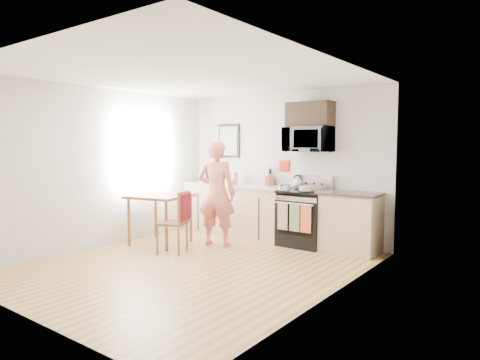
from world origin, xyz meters
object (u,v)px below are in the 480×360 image
Objects in this scene: cake at (306,189)px; dining_table at (160,200)px; chair at (180,213)px; microwave at (308,140)px; person at (217,193)px; range at (304,219)px.

dining_table is at bearing -150.30° from cake.
dining_table is 0.76m from chair.
dining_table is 2.43m from cake.
microwave is 2.42m from chair.
cake is (1.28, 0.70, 0.09)m from person.
person is 0.79m from chair.
cake is at bearing 29.70° from dining_table.
chair is (-1.28, -1.61, 0.18)m from range.
cake is at bearing 23.20° from chair.
cake is (0.11, -0.27, -0.80)m from microwave.
microwave is 1.76m from person.
microwave is 0.43× the size of person.
range reaches higher than chair.
dining_table is (-1.99, -1.36, 0.30)m from range.
microwave is 0.79× the size of chair.
person is (-1.18, -0.86, 0.44)m from range.
microwave is at bearing 111.69° from cake.
range is 1.52m from person.
person reaches higher than dining_table.
chair is at bearing -128.52° from range.
dining_table is at bearing 9.97° from person.
dining_table is at bearing -145.72° from range.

